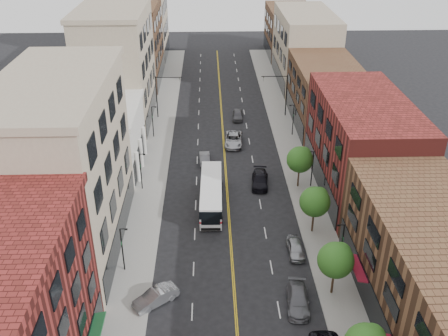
{
  "coord_description": "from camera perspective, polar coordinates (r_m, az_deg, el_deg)",
  "views": [
    {
      "loc": [
        -2.14,
        -31.9,
        33.53
      ],
      "look_at": [
        -0.49,
        20.32,
        5.0
      ],
      "focal_mm": 40.0,
      "sensor_mm": 36.0,
      "label": 1
    }
  ],
  "objects": [
    {
      "name": "ground",
      "position": [
        46.33,
        1.47,
        -17.73
      ],
      "size": [
        220.0,
        220.0,
        0.0
      ],
      "primitive_type": "plane",
      "color": "black",
      "rests_on": "ground"
    },
    {
      "name": "bldg_l_white",
      "position": [
        71.06,
        -13.73,
        3.22
      ],
      "size": [
        10.0,
        14.0,
        8.0
      ],
      "primitive_type": "cube",
      "color": "silver",
      "rests_on": "ground"
    },
    {
      "name": "car_lane_c",
      "position": [
        85.57,
        1.58,
        6.09
      ],
      "size": [
        1.99,
        4.42,
        1.47
      ],
      "primitive_type": "imported",
      "rotation": [
        0.0,
        0.0,
        -0.06
      ],
      "color": "#4C4B50",
      "rests_on": "ground"
    },
    {
      "name": "bldg_r_far_b",
      "position": [
        103.22,
        9.19,
        13.39
      ],
      "size": [
        10.0,
        22.0,
        14.0
      ],
      "primitive_type": "cube",
      "color": "gray",
      "rests_on": "ground"
    },
    {
      "name": "lamp_r_1",
      "position": [
        51.94,
        13.3,
        -8.31
      ],
      "size": [
        0.81,
        0.55,
        5.05
      ],
      "color": "black",
      "rests_on": "sidewalk_right"
    },
    {
      "name": "tree_r_3",
      "position": [
        64.27,
        8.73,
        1.05
      ],
      "size": [
        3.4,
        3.4,
        5.59
      ],
      "color": "black",
      "rests_on": "sidewalk_right"
    },
    {
      "name": "car_lane_b",
      "position": [
        76.41,
        1.1,
        3.27
      ],
      "size": [
        3.1,
        5.96,
        1.61
      ],
      "primitive_type": "imported",
      "rotation": [
        0.0,
        0.0,
        -0.08
      ],
      "color": "#A5A7AD",
      "rests_on": "ground"
    },
    {
      "name": "lamp_r_2",
      "position": [
        65.04,
        10.02,
        0.14
      ],
      "size": [
        0.81,
        0.55,
        5.05
      ],
      "color": "black",
      "rests_on": "sidewalk_right"
    },
    {
      "name": "car_parked_far",
      "position": [
        54.16,
        8.17,
        -9.03
      ],
      "size": [
        1.67,
        4.08,
        1.39
      ],
      "primitive_type": "imported",
      "rotation": [
        0.0,
        0.0,
        0.01
      ],
      "color": "#95979C",
      "rests_on": "ground"
    },
    {
      "name": "bldg_l_far_b",
      "position": [
        104.3,
        -10.24,
        13.75
      ],
      "size": [
        10.0,
        20.0,
        15.0
      ],
      "primitive_type": "cube",
      "color": "brown",
      "rests_on": "ground"
    },
    {
      "name": "signal_mast_right",
      "position": [
        85.86,
        6.69,
        8.78
      ],
      "size": [
        4.49,
        0.18,
        7.2
      ],
      "color": "black",
      "rests_on": "sidewalk_right"
    },
    {
      "name": "lamp_r_3",
      "position": [
        79.22,
        7.89,
        5.67
      ],
      "size": [
        0.81,
        0.55,
        5.05
      ],
      "color": "black",
      "rests_on": "sidewalk_right"
    },
    {
      "name": "bldg_l_redbrick",
      "position": [
        39.94,
        -24.11,
        -16.13
      ],
      "size": [
        10.0,
        16.0,
        14.0
      ],
      "primitive_type": "cube",
      "color": "#5A1B17",
      "rests_on": "ground"
    },
    {
      "name": "lamp_l_2",
      "position": [
        64.32,
        -9.46,
        -0.16
      ],
      "size": [
        0.81,
        0.55,
        5.05
      ],
      "color": "black",
      "rests_on": "sidewalk_left"
    },
    {
      "name": "bldg_l_tanoffice",
      "position": [
        53.28,
        -17.78,
        -0.26
      ],
      "size": [
        10.0,
        22.0,
        18.0
      ],
      "primitive_type": "cube",
      "color": "gray",
      "rests_on": "ground"
    },
    {
      "name": "bldg_r_far_c",
      "position": [
        122.69,
        7.48,
        15.2
      ],
      "size": [
        10.0,
        18.0,
        11.0
      ],
      "primitive_type": "cube",
      "color": "brown",
      "rests_on": "ground"
    },
    {
      "name": "tree_r_1",
      "position": [
        47.87,
        12.73,
        -10.1
      ],
      "size": [
        3.4,
        3.4,
        5.59
      ],
      "color": "black",
      "rests_on": "sidewalk_right"
    },
    {
      "name": "tree_r_2",
      "position": [
        55.77,
        10.43,
        -3.71
      ],
      "size": [
        3.4,
        3.4,
        5.59
      ],
      "color": "black",
      "rests_on": "sidewalk_right"
    },
    {
      "name": "signal_mast_left",
      "position": [
        85.35,
        -7.25,
        8.63
      ],
      "size": [
        4.49,
        0.18,
        7.2
      ],
      "color": "black",
      "rests_on": "sidewalk_left"
    },
    {
      "name": "sidewalk_left",
      "position": [
        75.21,
        -7.62,
        1.96
      ],
      "size": [
        4.0,
        110.0,
        0.15
      ],
      "primitive_type": "cube",
      "color": "gray",
      "rests_on": "ground"
    },
    {
      "name": "bldg_l_far_a",
      "position": [
        84.89,
        -12.04,
        11.22
      ],
      "size": [
        10.0,
        20.0,
        18.0
      ],
      "primitive_type": "cube",
      "color": "gray",
      "rests_on": "ground"
    },
    {
      "name": "bldg_r_near",
      "position": [
        46.88,
        23.25,
        -11.65
      ],
      "size": [
        10.0,
        26.0,
        10.0
      ],
      "primitive_type": "cube",
      "color": "brown",
      "rests_on": "ground"
    },
    {
      "name": "car_angle_b",
      "position": [
        48.36,
        -7.81,
        -14.4
      ],
      "size": [
        4.46,
        3.88,
        1.45
      ],
      "primitive_type": "imported",
      "rotation": [
        0.0,
        0.0,
        -0.93
      ],
      "color": "gray",
      "rests_on": "ground"
    },
    {
      "name": "car_lane_a",
      "position": [
        65.75,
        4.12,
        -1.35
      ],
      "size": [
        2.6,
        5.35,
        1.5
      ],
      "primitive_type": "imported",
      "rotation": [
        0.0,
        0.0,
        -0.1
      ],
      "color": "black",
      "rests_on": "ground"
    },
    {
      "name": "lamp_l_3",
      "position": [
        78.62,
        -8.14,
        5.47
      ],
      "size": [
        0.81,
        0.55,
        5.05
      ],
      "color": "black",
      "rests_on": "sidewalk_left"
    },
    {
      "name": "lamp_l_1",
      "position": [
        51.03,
        -11.52,
        -8.84
      ],
      "size": [
        0.81,
        0.55,
        5.05
      ],
      "color": "black",
      "rests_on": "sidewalk_left"
    },
    {
      "name": "bldg_r_mid",
      "position": [
        65.19,
        15.47,
        2.56
      ],
      "size": [
        10.0,
        22.0,
        12.0
      ],
      "primitive_type": "cube",
      "color": "#5A1B17",
      "rests_on": "ground"
    },
    {
      "name": "city_bus",
      "position": [
        60.9,
        -1.47,
        -2.83
      ],
      "size": [
        3.0,
        11.72,
        3.0
      ],
      "rotation": [
        0.0,
        0.0,
        -0.02
      ],
      "color": "silver",
      "rests_on": "ground"
    },
    {
      "name": "bldg_r_far_a",
      "position": [
        84.23,
        11.56,
        8.25
      ],
      "size": [
        10.0,
        20.0,
        10.0
      ],
      "primitive_type": "cube",
      "color": "brown",
      "rests_on": "ground"
    },
    {
      "name": "sidewalk_right",
      "position": [
        75.78,
        7.61,
        2.17
      ],
      "size": [
        4.0,
        110.0,
        0.15
      ],
      "primitive_type": "cube",
      "color": "gray",
      "rests_on": "ground"
    },
    {
      "name": "car_lane_behind",
      "position": [
        71.28,
        -2.23,
        1.17
      ],
      "size": [
        1.58,
        4.17,
        1.36
      ],
      "primitive_type": "imported",
      "rotation": [
        0.0,
        0.0,
        3.18
      ],
      "color": "#55565B",
      "rests_on": "ground"
    },
    {
      "name": "car_parked_mid",
      "position": [
        48.17,
        8.45,
        -14.7
      ],
      "size": [
        2.46,
        5.07,
        1.42
      ],
      "primitive_type": "imported",
      "rotation": [
        0.0,
        0.0,
        -0.1
      ],
      "color": "#56565C",
      "rests_on": "ground"
    },
    {
      "name": "bldg_l_far_c",
      "position": [
        121.14,
        -9.23,
        17.09
      ],
      "size": [
        10.0,
        16.0,
        20.0
      ],
      "primitive_type": "cube",
      "color": "gray",
      "rests_on": "ground"
    }
  ]
}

